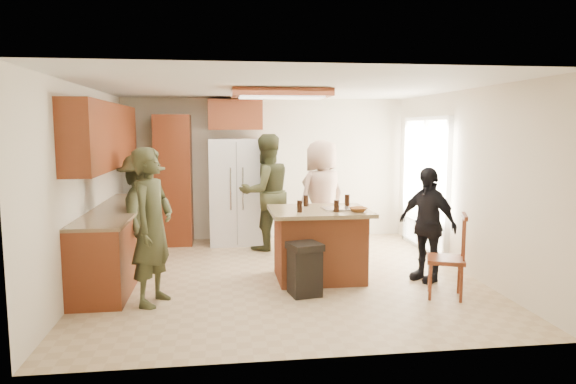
{
  "coord_description": "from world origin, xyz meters",
  "views": [
    {
      "loc": [
        -0.82,
        -6.65,
        1.98
      ],
      "look_at": [
        0.06,
        -0.08,
        1.15
      ],
      "focal_mm": 32.0,
      "sensor_mm": 36.0,
      "label": 1
    }
  ],
  "objects": [
    {
      "name": "person_counter",
      "position": [
        -1.84,
        0.23,
        0.83
      ],
      "size": [
        0.51,
        1.08,
        1.66
      ],
      "primitive_type": "imported",
      "rotation": [
        0.0,
        0.0,
        1.58
      ],
      "color": "#353921",
      "rests_on": "ground"
    },
    {
      "name": "left_cabinetry",
      "position": [
        -2.24,
        0.4,
        0.96
      ],
      "size": [
        0.64,
        3.0,
        2.3
      ],
      "color": "maroon",
      "rests_on": "ground"
    },
    {
      "name": "person_side_right",
      "position": [
        1.83,
        -0.41,
        0.74
      ],
      "size": [
        0.82,
        0.98,
        1.49
      ],
      "primitive_type": "imported",
      "rotation": [
        0.0,
        0.0,
        -1.05
      ],
      "color": "black",
      "rests_on": "ground"
    },
    {
      "name": "spindle_chair",
      "position": [
        1.8,
        -1.1,
        0.45
      ],
      "size": [
        0.54,
        0.54,
        0.99
      ],
      "color": "maroon",
      "rests_on": "ground"
    },
    {
      "name": "refrigerator",
      "position": [
        -0.55,
        2.12,
        0.9
      ],
      "size": [
        0.9,
        0.76,
        1.8
      ],
      "color": "white",
      "rests_on": "ground"
    },
    {
      "name": "kitchen_island",
      "position": [
        0.46,
        -0.18,
        0.47
      ],
      "size": [
        1.28,
        1.03,
        0.93
      ],
      "color": "#A54F2A",
      "rests_on": "ground"
    },
    {
      "name": "person_behind_right",
      "position": [
        0.77,
        1.23,
        0.9
      ],
      "size": [
        1.05,
        0.93,
        1.8
      ],
      "primitive_type": "imported",
      "rotation": [
        0.0,
        0.0,
        3.65
      ],
      "color": "tan",
      "rests_on": "ground"
    },
    {
      "name": "room_shell",
      "position": [
        4.37,
        1.64,
        0.87
      ],
      "size": [
        8.0,
        5.2,
        5.0
      ],
      "color": "tan",
      "rests_on": "ground"
    },
    {
      "name": "person_front_left",
      "position": [
        -1.58,
        -0.87,
        0.89
      ],
      "size": [
        0.67,
        0.77,
        1.77
      ],
      "primitive_type": "imported",
      "rotation": [
        0.0,
        0.0,
        1.2
      ],
      "color": "#34361F",
      "rests_on": "ground"
    },
    {
      "name": "back_wall_units",
      "position": [
        -1.33,
        2.2,
        1.38
      ],
      "size": [
        1.8,
        0.6,
        2.45
      ],
      "color": "maroon",
      "rests_on": "ground"
    },
    {
      "name": "person_behind_left",
      "position": [
        -0.08,
        1.6,
        0.94
      ],
      "size": [
        1.06,
        0.87,
        1.89
      ],
      "primitive_type": "imported",
      "rotation": [
        0.0,
        0.0,
        3.53
      ],
      "color": "#3A3E24",
      "rests_on": "ground"
    },
    {
      "name": "trash_bin",
      "position": [
        0.16,
        -0.8,
        0.32
      ],
      "size": [
        0.45,
        0.45,
        0.63
      ],
      "color": "black",
      "rests_on": "ground"
    },
    {
      "name": "island_items",
      "position": [
        0.69,
        -0.26,
        0.97
      ],
      "size": [
        0.91,
        0.71,
        0.15
      ],
      "color": "silver",
      "rests_on": "kitchen_island"
    }
  ]
}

